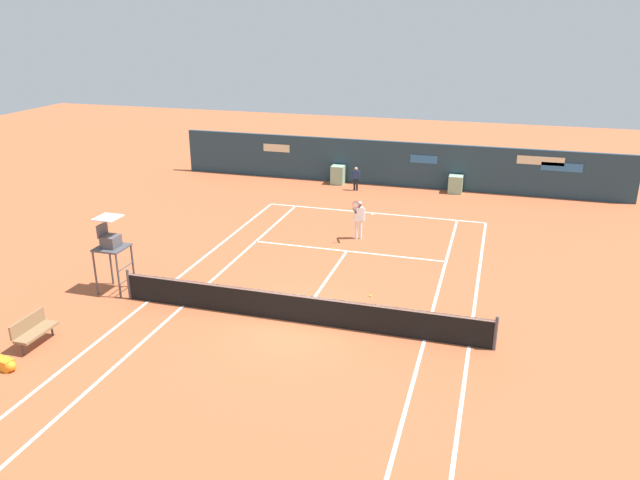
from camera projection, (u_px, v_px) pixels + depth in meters
name	position (u px, v px, depth m)	size (l,w,h in m)	color
ground_plane	(303.00, 314.00, 19.95)	(80.00, 80.00, 0.01)	#B25633
tennis_net	(297.00, 307.00, 19.25)	(12.10, 0.10, 1.07)	#4C4C51
sponsor_back_wall	(394.00, 165.00, 34.26)	(25.00, 1.02, 2.50)	#233D4C
umpire_chair	(111.00, 244.00, 21.01)	(1.00, 1.00, 2.72)	#47474C
player_bench	(33.00, 329.00, 17.95)	(0.54, 1.38, 0.88)	#38383D
equipment_bag	(3.00, 363.00, 16.84)	(0.99, 0.44, 0.32)	orange
player_on_baseline	(359.00, 217.00, 26.19)	(0.51, 0.85, 1.88)	white
ball_kid_right_post	(356.00, 177.00, 33.50)	(0.43, 0.18, 1.30)	black
tennis_ball_near_service_line	(334.00, 249.00, 25.36)	(0.07, 0.07, 0.07)	#CCE033
tennis_ball_by_sideline	(370.00, 296.00, 21.14)	(0.07, 0.07, 0.07)	#CCE033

